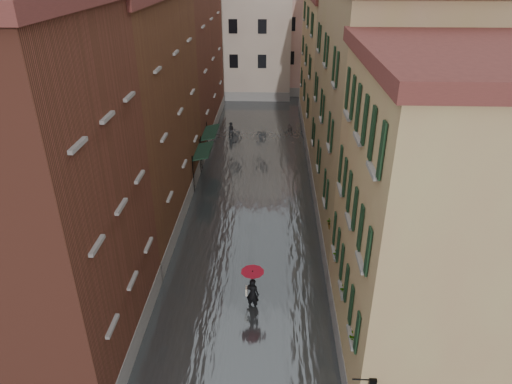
# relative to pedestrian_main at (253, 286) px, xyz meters

# --- Properties ---
(ground) EXTENTS (120.00, 120.00, 0.00)m
(ground) POSITION_rel_pedestrian_main_xyz_m (-0.48, -0.47, -1.30)
(ground) COLOR #605F62
(ground) RESTS_ON ground
(floodwater) EXTENTS (10.00, 60.00, 0.20)m
(floodwater) POSITION_rel_pedestrian_main_xyz_m (-0.48, 12.53, -1.20)
(floodwater) COLOR #494F51
(floodwater) RESTS_ON ground
(building_left_near) EXTENTS (6.00, 8.00, 13.00)m
(building_left_near) POSITION_rel_pedestrian_main_xyz_m (-7.48, -2.47, 5.20)
(building_left_near) COLOR brown
(building_left_near) RESTS_ON ground
(building_left_mid) EXTENTS (6.00, 14.00, 12.50)m
(building_left_mid) POSITION_rel_pedestrian_main_xyz_m (-7.48, 8.53, 4.95)
(building_left_mid) COLOR brown
(building_left_mid) RESTS_ON ground
(building_left_far) EXTENTS (6.00, 16.00, 14.00)m
(building_left_far) POSITION_rel_pedestrian_main_xyz_m (-7.48, 23.53, 5.70)
(building_left_far) COLOR brown
(building_left_far) RESTS_ON ground
(building_right_near) EXTENTS (6.00, 8.00, 11.50)m
(building_right_near) POSITION_rel_pedestrian_main_xyz_m (6.52, -2.47, 4.45)
(building_right_near) COLOR tan
(building_right_near) RESTS_ON ground
(building_right_mid) EXTENTS (6.00, 14.00, 13.00)m
(building_right_mid) POSITION_rel_pedestrian_main_xyz_m (6.52, 8.53, 5.20)
(building_right_mid) COLOR #97795C
(building_right_mid) RESTS_ON ground
(building_right_far) EXTENTS (6.00, 16.00, 11.50)m
(building_right_far) POSITION_rel_pedestrian_main_xyz_m (6.52, 23.53, 4.45)
(building_right_far) COLOR tan
(building_right_far) RESTS_ON ground
(building_end_cream) EXTENTS (12.00, 9.00, 13.00)m
(building_end_cream) POSITION_rel_pedestrian_main_xyz_m (-3.48, 37.53, 5.20)
(building_end_cream) COLOR beige
(building_end_cream) RESTS_ON ground
(building_end_pink) EXTENTS (10.00, 9.00, 12.00)m
(building_end_pink) POSITION_rel_pedestrian_main_xyz_m (5.52, 39.53, 4.70)
(building_end_pink) COLOR #D29D93
(building_end_pink) RESTS_ON ground
(awning_near) EXTENTS (1.09, 3.12, 2.80)m
(awning_near) POSITION_rel_pedestrian_main_xyz_m (-3.97, 12.65, 1.17)
(awning_near) COLOR black
(awning_near) RESTS_ON ground
(awning_far) EXTENTS (1.09, 3.25, 2.80)m
(awning_far) POSITION_rel_pedestrian_main_xyz_m (-3.97, 16.37, 1.18)
(awning_far) COLOR black
(awning_far) RESTS_ON ground
(wall_lantern) EXTENTS (0.71, 0.22, 0.35)m
(wall_lantern) POSITION_rel_pedestrian_main_xyz_m (3.85, -6.47, 1.71)
(wall_lantern) COLOR black
(wall_lantern) RESTS_ON ground
(window_planters) EXTENTS (0.59, 8.12, 0.84)m
(window_planters) POSITION_rel_pedestrian_main_xyz_m (3.64, -1.39, 2.21)
(window_planters) COLOR #9F5934
(window_planters) RESTS_ON ground
(pedestrian_main) EXTENTS (1.03, 1.03, 2.06)m
(pedestrian_main) POSITION_rel_pedestrian_main_xyz_m (0.00, 0.00, 0.00)
(pedestrian_main) COLOR black
(pedestrian_main) RESTS_ON ground
(pedestrian_far) EXTENTS (0.81, 0.69, 1.47)m
(pedestrian_far) POSITION_rel_pedestrian_main_xyz_m (-2.85, 21.87, -0.56)
(pedestrian_far) COLOR black
(pedestrian_far) RESTS_ON ground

